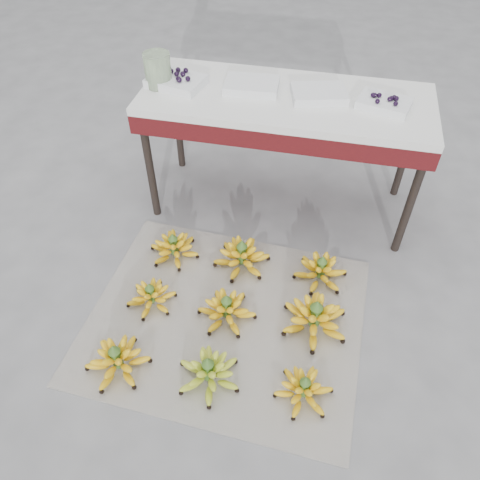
% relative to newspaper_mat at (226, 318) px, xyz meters
% --- Properties ---
extents(ground, '(60.00, 60.00, 0.00)m').
position_rel_newspaper_mat_xyz_m(ground, '(0.05, -0.04, -0.00)').
color(ground, slate).
rests_on(ground, ground).
extents(newspaper_mat, '(1.30, 1.10, 0.01)m').
position_rel_newspaper_mat_xyz_m(newspaper_mat, '(0.00, 0.00, 0.00)').
color(newspaper_mat, white).
rests_on(newspaper_mat, ground).
extents(bunch_front_left, '(0.27, 0.27, 0.16)m').
position_rel_newspaper_mat_xyz_m(bunch_front_left, '(-0.39, -0.34, 0.06)').
color(bunch_front_left, yellow).
rests_on(bunch_front_left, newspaper_mat).
extents(bunch_front_center, '(0.34, 0.34, 0.16)m').
position_rel_newspaper_mat_xyz_m(bunch_front_center, '(0.01, -0.32, 0.06)').
color(bunch_front_center, '#95AF31').
rests_on(bunch_front_center, newspaper_mat).
extents(bunch_front_right, '(0.25, 0.25, 0.15)m').
position_rel_newspaper_mat_xyz_m(bunch_front_right, '(0.40, -0.30, 0.05)').
color(bunch_front_right, yellow).
rests_on(bunch_front_right, newspaper_mat).
extents(bunch_mid_left, '(0.30, 0.30, 0.14)m').
position_rel_newspaper_mat_xyz_m(bunch_mid_left, '(-0.37, 0.01, 0.05)').
color(bunch_mid_left, yellow).
rests_on(bunch_mid_left, newspaper_mat).
extents(bunch_mid_center, '(0.31, 0.31, 0.16)m').
position_rel_newspaper_mat_xyz_m(bunch_mid_center, '(0.00, 0.01, 0.06)').
color(bunch_mid_center, yellow).
rests_on(bunch_mid_center, newspaper_mat).
extents(bunch_mid_right, '(0.36, 0.36, 0.19)m').
position_rel_newspaper_mat_xyz_m(bunch_mid_right, '(0.41, 0.04, 0.07)').
color(bunch_mid_right, yellow).
rests_on(bunch_mid_right, newspaper_mat).
extents(bunch_back_left, '(0.32, 0.32, 0.16)m').
position_rel_newspaper_mat_xyz_m(bunch_back_left, '(-0.36, 0.33, 0.06)').
color(bunch_back_left, yellow).
rests_on(bunch_back_left, newspaper_mat).
extents(bunch_back_center, '(0.30, 0.30, 0.17)m').
position_rel_newspaper_mat_xyz_m(bunch_back_center, '(0.00, 0.35, 0.06)').
color(bunch_back_center, yellow).
rests_on(bunch_back_center, newspaper_mat).
extents(bunch_back_right, '(0.31, 0.31, 0.16)m').
position_rel_newspaper_mat_xyz_m(bunch_back_right, '(0.40, 0.34, 0.06)').
color(bunch_back_right, yellow).
rests_on(bunch_back_right, newspaper_mat).
extents(vendor_table, '(1.44, 0.58, 0.69)m').
position_rel_newspaper_mat_xyz_m(vendor_table, '(0.11, 0.88, 0.61)').
color(vendor_table, black).
rests_on(vendor_table, ground).
extents(tray_far_left, '(0.31, 0.25, 0.07)m').
position_rel_newspaper_mat_xyz_m(tray_far_left, '(-0.45, 0.86, 0.71)').
color(tray_far_left, silver).
rests_on(tray_far_left, vendor_table).
extents(tray_left, '(0.28, 0.21, 0.04)m').
position_rel_newspaper_mat_xyz_m(tray_left, '(-0.07, 0.90, 0.71)').
color(tray_left, silver).
rests_on(tray_left, vendor_table).
extents(tray_right, '(0.30, 0.25, 0.04)m').
position_rel_newspaper_mat_xyz_m(tray_right, '(0.26, 0.89, 0.71)').
color(tray_right, silver).
rests_on(tray_right, vendor_table).
extents(tray_far_right, '(0.27, 0.23, 0.06)m').
position_rel_newspaper_mat_xyz_m(tray_far_right, '(0.57, 0.87, 0.71)').
color(tray_far_right, silver).
rests_on(tray_far_right, vendor_table).
extents(glass_jar, '(0.14, 0.14, 0.17)m').
position_rel_newspaper_mat_xyz_m(glass_jar, '(-0.53, 0.84, 0.77)').
color(glass_jar, beige).
rests_on(glass_jar, vendor_table).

